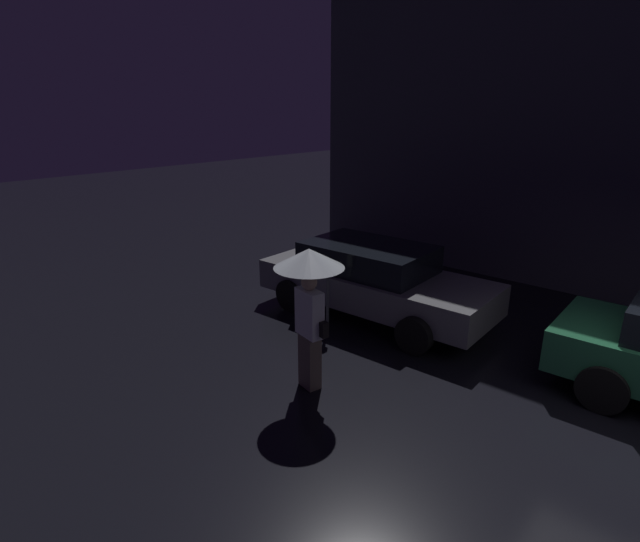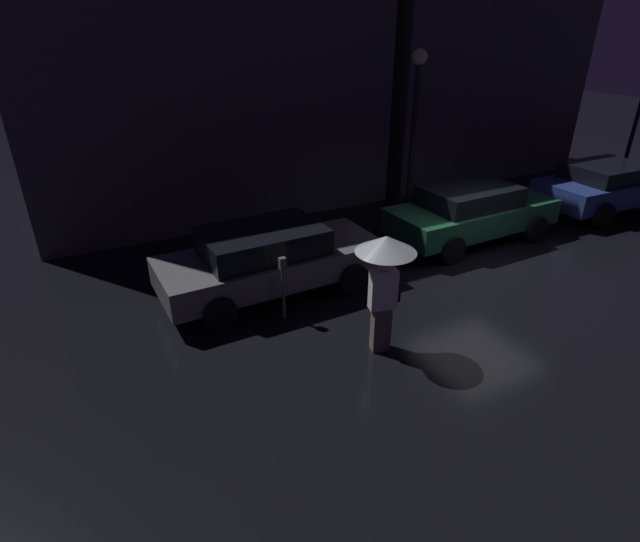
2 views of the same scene
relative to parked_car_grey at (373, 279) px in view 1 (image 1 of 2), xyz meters
name	(u,v)px [view 1 (image 1 of 2)]	position (x,y,z in m)	size (l,w,h in m)	color
building_facade_left	(526,92)	(0.59, 5.24, 3.45)	(9.58, 3.00, 8.38)	#3D3D47
parked_car_grey	(373,279)	(0.00, 0.00, 0.00)	(4.55, 1.97, 1.39)	slate
pedestrian_with_umbrella	(309,283)	(0.85, -2.75, 0.85)	(0.96, 0.96, 2.07)	#66564C
parking_meter	(328,290)	(-0.20, -1.12, 0.04)	(0.12, 0.10, 1.25)	#4C5154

